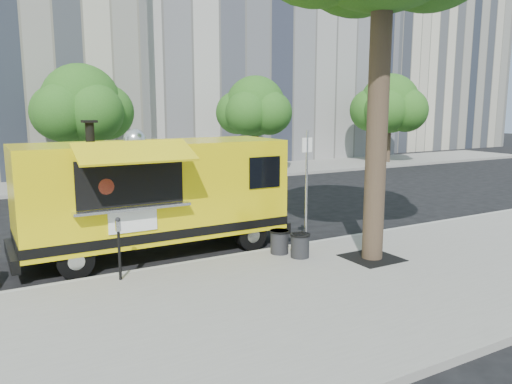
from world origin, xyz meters
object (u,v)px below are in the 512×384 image
Objects in this scene: far_tree_c at (255,106)px; trash_bin_right at (300,245)px; parking_meter at (119,241)px; trash_bin_left at (279,241)px; sign_post at (306,184)px; food_truck at (154,193)px; far_tree_d at (390,104)px; far_tree_b at (81,104)px.

far_tree_c is 9.03× the size of trash_bin_right.
parking_meter is 2.31× the size of trash_bin_right.
trash_bin_left is (-7.10, -13.77, -3.26)m from far_tree_c.
trash_bin_right is (-0.40, -0.34, -1.39)m from sign_post.
sign_post is at bearing -34.36° from food_truck.
trash_bin_left is 0.58m from trash_bin_right.
food_truck is (1.40, 1.92, 0.61)m from parking_meter.
far_tree_d reaches higher than trash_bin_right.
far_tree_c is at bearing 50.49° from food_truck.
food_truck is 3.86m from trash_bin_right.
far_tree_b is at bearing 86.71° from food_truck.
far_tree_c is 9.02× the size of trash_bin_left.
far_tree_b is 19.00m from far_tree_d.
far_tree_c is 10.00m from far_tree_d.
trash_bin_right is at bearing -64.25° from trash_bin_left.
far_tree_b is 0.80× the size of food_truck.
far_tree_d is 1.88× the size of sign_post.
far_tree_b is at bearing 98.38° from trash_bin_right.
far_tree_b is 14.61m from sign_post.
parking_meter is 0.19× the size of food_truck.
food_truck is at bearing -148.46° from far_tree_d.
far_tree_c is 1.74× the size of sign_post.
trash_bin_left is at bearing -82.31° from far_tree_b.
far_tree_d is 9.77× the size of trash_bin_left.
far_tree_c reaches higher than trash_bin_right.
parking_meter is (-2.00, -14.05, -2.85)m from far_tree_b.
far_tree_b is 1.83× the size of sign_post.
sign_post is 5.19× the size of trash_bin_left.
far_tree_b reaches higher than sign_post.
sign_post is at bearing -2.52° from parking_meter.
parking_meter is (-11.00, -13.75, -2.74)m from far_tree_c.
far_tree_b is 9.01m from far_tree_c.
parking_meter reaches higher than trash_bin_left.
trash_bin_right is at bearing -139.30° from far_tree_d.
far_tree_b is at bearing 178.09° from far_tree_c.
sign_post is 1.49m from trash_bin_right.
far_tree_b reaches higher than trash_bin_left.
sign_post is 3.81m from food_truck.
far_tree_c is 0.92× the size of far_tree_d.
parking_meter is at bearing 177.48° from sign_post.
sign_post reaches higher than trash_bin_right.
far_tree_d is 0.82× the size of food_truck.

